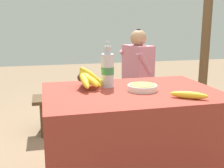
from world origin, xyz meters
TOP-DOWN VIEW (x-y plane):
  - market_counter at (0.00, 0.00)m, footprint 1.13×0.79m
  - banana_bunch_ripe at (-0.27, 0.15)m, footprint 0.20×0.35m
  - serving_bowl at (0.07, -0.01)m, footprint 0.20×0.20m
  - water_bottle at (-0.13, 0.14)m, footprint 0.09×0.09m
  - loose_banana_front at (0.27, -0.27)m, footprint 0.21×0.16m
  - wooden_bench at (0.11, 1.18)m, footprint 1.57×0.32m
  - seated_vendor at (0.40, 1.14)m, footprint 0.46×0.43m
  - banana_bunch_green at (-0.29, 1.18)m, footprint 0.18×0.31m
  - support_post_far at (1.39, 1.40)m, footprint 0.11×0.11m

SIDE VIEW (x-z plane):
  - wooden_bench at x=0.11m, z-range 0.13..0.51m
  - market_counter at x=0.00m, z-range 0.00..0.71m
  - banana_bunch_green at x=-0.29m, z-range 0.38..0.51m
  - seated_vendor at x=0.40m, z-range 0.07..1.14m
  - loose_banana_front at x=0.27m, z-range 0.71..0.75m
  - serving_bowl at x=0.07m, z-range 0.71..0.75m
  - banana_bunch_ripe at x=-0.27m, z-range 0.70..0.86m
  - water_bottle at x=-0.13m, z-range 0.67..0.99m
  - support_post_far at x=1.39m, z-range 0.00..2.37m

